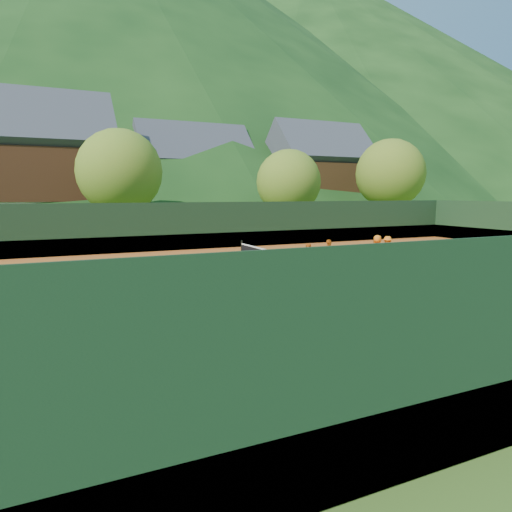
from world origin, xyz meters
name	(u,v)px	position (x,y,z in m)	size (l,w,h in m)	color
ground	(299,281)	(0.00, 0.00, 0.00)	(400.00, 400.00, 0.00)	#36571B
clay_court	(299,281)	(0.00, 0.00, 0.01)	(40.00, 24.00, 0.02)	#B5551D
mountain_far	(94,45)	(10.00, 160.00, 55.00)	(280.00, 280.00, 110.00)	black
mountain_far_right	(306,84)	(90.00, 150.00, 47.50)	(260.00, 260.00, 95.00)	#163512
coach	(222,282)	(-4.59, -3.26, 0.92)	(0.65, 0.43, 1.79)	navy
student_a	(307,259)	(1.16, 1.27, 0.69)	(0.65, 0.51, 1.34)	orange
student_b	(329,255)	(2.53, 1.60, 0.74)	(0.85, 0.35, 1.44)	#CF6212
student_c	(377,249)	(5.88, 2.26, 0.75)	(0.71, 0.47, 1.46)	orange
student_d	(387,250)	(6.52, 2.23, 0.71)	(0.90, 0.51, 1.39)	orange
tennis_ball_0	(300,318)	(-2.90, -5.04, 0.05)	(0.07, 0.07, 0.07)	#C5EE27
tennis_ball_1	(277,305)	(-2.83, -3.46, 0.05)	(0.07, 0.07, 0.07)	#C5EE27
tennis_ball_2	(405,279)	(4.03, -1.77, 0.05)	(0.07, 0.07, 0.07)	#C5EE27
tennis_ball_4	(428,324)	(-0.09, -7.07, 0.05)	(0.07, 0.07, 0.07)	#C5EE27
tennis_ball_5	(196,294)	(-4.65, -0.81, 0.05)	(0.07, 0.07, 0.07)	#C5EE27
tennis_ball_6	(357,292)	(0.71, -2.92, 0.05)	(0.07, 0.07, 0.07)	#C5EE27
tennis_ball_7	(207,389)	(-6.87, -8.48, 0.05)	(0.07, 0.07, 0.07)	#C5EE27
tennis_ball_8	(174,352)	(-6.91, -6.35, 0.05)	(0.07, 0.07, 0.07)	#C5EE27
tennis_ball_11	(176,402)	(-7.50, -8.74, 0.05)	(0.07, 0.07, 0.07)	#C5EE27
tennis_ball_12	(119,302)	(-7.31, -0.96, 0.05)	(0.07, 0.07, 0.07)	#C5EE27
tennis_ball_14	(54,340)	(-9.33, -4.25, 0.05)	(0.07, 0.07, 0.07)	#C5EE27
tennis_ball_15	(320,308)	(-1.75, -4.31, 0.05)	(0.07, 0.07, 0.07)	#C5EE27
tennis_ball_16	(421,299)	(2.00, -4.70, 0.05)	(0.07, 0.07, 0.07)	#C5EE27
tennis_ball_17	(434,296)	(2.69, -4.60, 0.05)	(0.07, 0.07, 0.07)	#C5EE27
tennis_ball_20	(250,317)	(-4.15, -4.34, 0.05)	(0.07, 0.07, 0.07)	#C5EE27
tennis_ball_21	(379,325)	(-1.32, -6.55, 0.05)	(0.07, 0.07, 0.07)	#C5EE27
tennis_ball_22	(220,299)	(-4.17, -1.94, 0.05)	(0.07, 0.07, 0.07)	#C5EE27
tennis_ball_23	(260,390)	(-6.02, -8.93, 0.05)	(0.07, 0.07, 0.07)	#C5EE27
tennis_ball_25	(504,288)	(6.05, -4.76, 0.05)	(0.07, 0.07, 0.07)	#C5EE27
tennis_ball_26	(407,371)	(-2.99, -9.37, 0.05)	(0.07, 0.07, 0.07)	#C5EE27
tennis_ball_27	(312,356)	(-4.23, -7.82, 0.05)	(0.07, 0.07, 0.07)	#C5EE27
court_lines	(299,280)	(0.00, 0.00, 0.02)	(23.83, 11.03, 0.00)	white
tennis_net	(299,268)	(0.00, 0.00, 0.52)	(0.10, 12.07, 1.10)	black
perimeter_fence	(299,250)	(0.00, 0.00, 1.27)	(40.40, 24.24, 3.00)	black
ball_hopper	(129,310)	(-7.63, -4.89, 0.77)	(0.57, 0.57, 1.00)	black
chalet_left	(33,170)	(-10.00, 30.00, 5.65)	(13.80, 9.93, 12.92)	beige
chalet_mid	(193,181)	(6.00, 34.00, 4.99)	(12.65, 8.82, 11.45)	beige
chalet_right	(318,179)	(20.00, 30.00, 5.26)	(11.50, 8.82, 11.91)	beige
tree_b	(120,172)	(-4.00, 20.00, 5.19)	(6.40, 6.40, 8.40)	#41281A
tree_c	(289,182)	(10.00, 19.00, 4.54)	(5.60, 5.60, 7.35)	#3D2518
tree_d	(390,174)	(22.00, 20.00, 5.52)	(6.80, 6.80, 8.93)	#42291A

